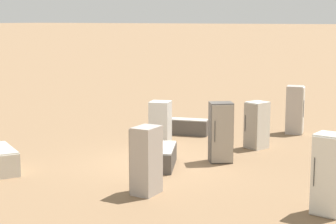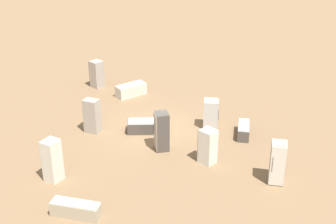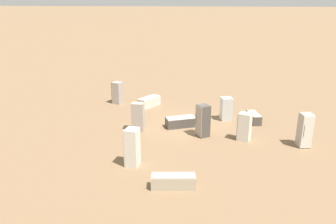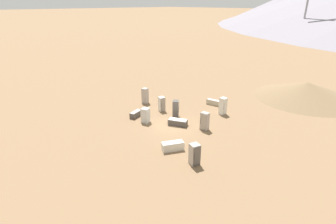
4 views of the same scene
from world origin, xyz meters
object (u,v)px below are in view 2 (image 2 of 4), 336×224
object	(u,v)px
discarded_fridge_5	(97,74)
discarded_fridge_7	(278,163)
discarded_fridge_0	(208,146)
discarded_fridge_2	(146,126)
discarded_fridge_4	(92,116)
discarded_fridge_1	(162,131)
discarded_fridge_8	(52,160)
discarded_fridge_10	(243,130)
discarded_fridge_6	(131,90)
discarded_fridge_9	(76,209)
discarded_fridge_3	(211,114)

from	to	relation	value
discarded_fridge_5	discarded_fridge_7	xyz separation A→B (m)	(-12.95, 5.94, 0.10)
discarded_fridge_0	discarded_fridge_2	bearing A→B (deg)	87.61
discarded_fridge_0	discarded_fridge_2	xyz separation A→B (m)	(3.97, -1.50, -0.52)
discarded_fridge_4	discarded_fridge_5	bearing A→B (deg)	118.01
discarded_fridge_1	discarded_fridge_2	xyz separation A→B (m)	(1.53, -1.29, -0.66)
discarded_fridge_8	discarded_fridge_10	distance (m)	9.76
discarded_fridge_0	discarded_fridge_7	xyz separation A→B (m)	(-3.27, 0.26, 0.13)
discarded_fridge_5	discarded_fridge_6	size ratio (longest dim) A/B	0.87
discarded_fridge_7	discarded_fridge_9	world-z (taller)	discarded_fridge_7
discarded_fridge_1	discarded_fridge_8	size ratio (longest dim) A/B	1.00
discarded_fridge_5	discarded_fridge_7	world-z (taller)	discarded_fridge_7
discarded_fridge_0	discarded_fridge_7	world-z (taller)	discarded_fridge_7
discarded_fridge_4	discarded_fridge_9	size ratio (longest dim) A/B	0.90
discarded_fridge_1	discarded_fridge_8	xyz separation A→B (m)	(3.10, 4.40, -0.00)
discarded_fridge_2	discarded_fridge_5	distance (m)	7.10
discarded_fridge_9	discarded_fridge_10	distance (m)	9.93
discarded_fridge_2	discarded_fridge_8	size ratio (longest dim) A/B	1.06
discarded_fridge_1	discarded_fridge_8	world-z (taller)	discarded_fridge_1
discarded_fridge_3	discarded_fridge_9	distance (m)	9.52
discarded_fridge_2	discarded_fridge_7	xyz separation A→B (m)	(-7.24, 1.76, 0.65)
discarded_fridge_2	discarded_fridge_8	bearing A→B (deg)	138.34
discarded_fridge_1	discarded_fridge_3	world-z (taller)	discarded_fridge_1
discarded_fridge_2	discarded_fridge_5	world-z (taller)	discarded_fridge_5
discarded_fridge_1	discarded_fridge_7	xyz separation A→B (m)	(-5.71, 0.47, -0.01)
discarded_fridge_1	discarded_fridge_3	bearing A→B (deg)	-60.27
discarded_fridge_6	discarded_fridge_8	bearing A→B (deg)	-52.24
discarded_fridge_8	discarded_fridge_9	bearing A→B (deg)	-121.12
discarded_fridge_2	discarded_fridge_10	bearing A→B (deg)	-96.18
discarded_fridge_8	discarded_fridge_10	size ratio (longest dim) A/B	1.18
discarded_fridge_3	discarded_fridge_10	size ratio (longest dim) A/B	0.95
discarded_fridge_1	discarded_fridge_9	distance (m)	6.17
discarded_fridge_0	discarded_fridge_6	xyz separation A→B (m)	(7.02, -5.36, -0.47)
discarded_fridge_2	discarded_fridge_3	world-z (taller)	discarded_fridge_3
discarded_fridge_8	discarded_fridge_2	bearing A→B (deg)	-10.74
discarded_fridge_7	discarded_fridge_0	bearing A→B (deg)	-18.54
discarded_fridge_1	discarded_fridge_9	xyz separation A→B (m)	(0.75, 6.09, -0.66)
discarded_fridge_2	discarded_fridge_7	bearing A→B (deg)	-129.96
discarded_fridge_2	discarded_fridge_3	size ratio (longest dim) A/B	1.32
discarded_fridge_3	discarded_fridge_9	world-z (taller)	discarded_fridge_3
discarded_fridge_0	discarded_fridge_8	bearing A→B (deg)	145.48
discarded_fridge_1	discarded_fridge_6	size ratio (longest dim) A/B	0.98
discarded_fridge_7	discarded_fridge_4	bearing A→B (deg)	-17.60
discarded_fridge_1	discarded_fridge_10	size ratio (longest dim) A/B	1.18
discarded_fridge_0	discarded_fridge_9	world-z (taller)	discarded_fridge_0
discarded_fridge_6	discarded_fridge_10	distance (m)	8.07
discarded_fridge_3	discarded_fridge_7	world-z (taller)	discarded_fridge_7
discarded_fridge_6	discarded_fridge_10	world-z (taller)	discarded_fridge_6
discarded_fridge_0	discarded_fridge_5	world-z (taller)	discarded_fridge_5
discarded_fridge_0	discarded_fridge_3	bearing A→B (deg)	36.11
discarded_fridge_6	discarded_fridge_10	bearing A→B (deg)	13.58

